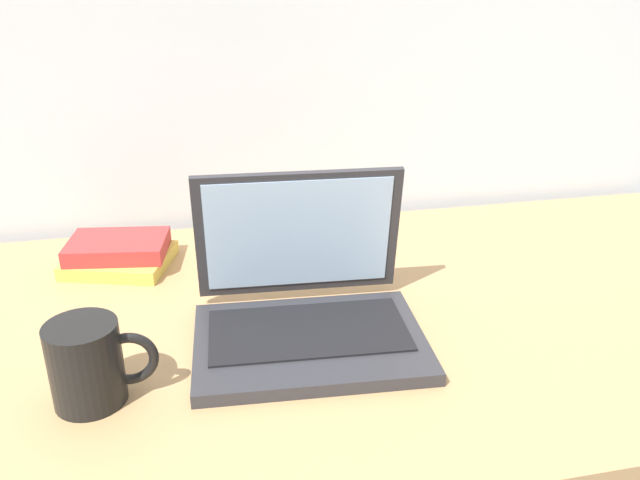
% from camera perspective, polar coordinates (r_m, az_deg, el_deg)
% --- Properties ---
extents(desk, '(1.60, 0.76, 0.03)m').
position_cam_1_polar(desk, '(0.98, 1.91, -7.07)').
color(desk, tan).
rests_on(desk, ground).
extents(laptop, '(0.32, 0.28, 0.22)m').
position_cam_1_polar(laptop, '(0.90, -1.28, -5.58)').
color(laptop, '#2D2D33').
rests_on(laptop, desk).
extents(coffee_mug, '(0.13, 0.09, 0.10)m').
position_cam_1_polar(coffee_mug, '(0.81, -19.79, -10.17)').
color(coffee_mug, black).
rests_on(coffee_mug, desk).
extents(book_stack, '(0.20, 0.18, 0.05)m').
position_cam_1_polar(book_stack, '(1.15, -17.38, -1.15)').
color(book_stack, '#D8BF4C').
rests_on(book_stack, desk).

